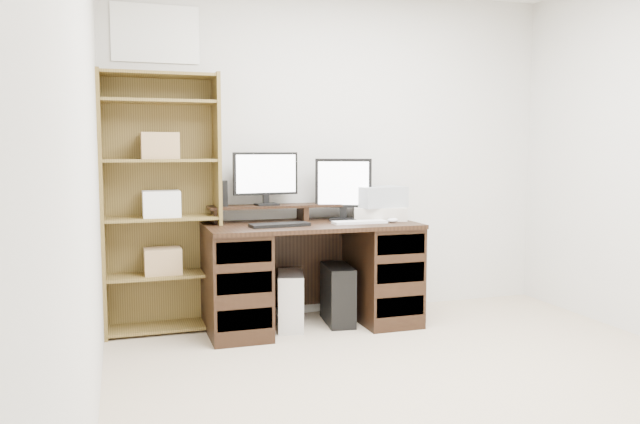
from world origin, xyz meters
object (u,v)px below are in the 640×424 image
monitor_wide (266,176)px  printer (379,213)px  bookshelf (161,201)px  desk (311,273)px  tower_black (338,294)px  monitor_small (343,187)px  tower_silver (291,300)px

monitor_wide → printer: size_ratio=1.25×
bookshelf → desk: bearing=-11.7°
desk → tower_black: 0.27m
monitor_small → tower_black: monitor_small is taller
monitor_wide → bookshelf: bearing=172.6°
monitor_wide → printer: 0.90m
tower_black → bookshelf: 1.43m
desk → monitor_small: bearing=21.3°
monitor_wide → tower_black: 1.02m
bookshelf → printer: bearing=-5.3°
desk → tower_silver: desk is taller
tower_black → bookshelf: size_ratio=0.25×
printer → tower_black: printer is taller
desk → monitor_wide: monitor_wide is taller
printer → tower_black: size_ratio=0.87×
printer → tower_silver: printer is taller
monitor_wide → monitor_small: bearing=-14.0°
monitor_wide → printer: bearing=-14.4°
tower_silver → tower_black: 0.36m
desk → printer: (0.56, 0.07, 0.41)m
desk → printer: printer is taller
monitor_small → tower_silver: 0.92m
desk → tower_black: size_ratio=3.36×
desk → tower_black: desk is taller
monitor_small → printer: (0.27, -0.04, -0.20)m
tower_silver → tower_black: tower_black is taller
tower_silver → bookshelf: bookshelf is taller
desk → bookshelf: bearing=168.3°
tower_silver → bookshelf: bearing=-179.5°
monitor_small → printer: 0.34m
printer → tower_silver: 0.93m
desk → tower_silver: 0.24m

